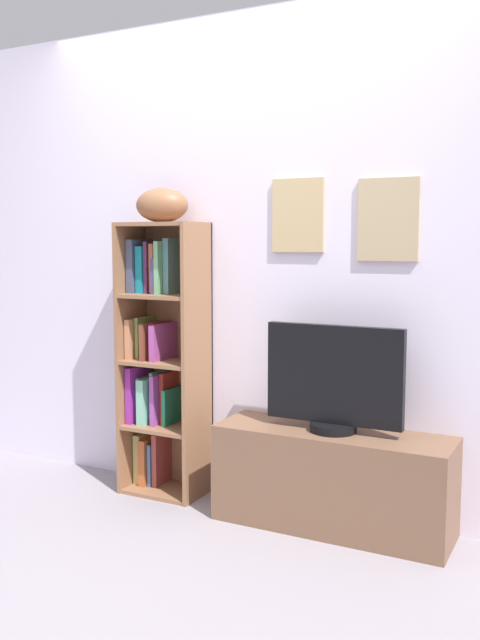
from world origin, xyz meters
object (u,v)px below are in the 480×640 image
Objects in this scene: football at (162,205)px; tv_stand at (332,480)px; bookshelf at (160,359)px; television at (334,380)px.

tv_stand is at bearing -2.27° from football.
bookshelf is at bearing 176.03° from tv_stand.
tv_stand is at bearing -3.97° from bookshelf.
football is 0.25× the size of tv_stand.
television is at bearing 90.00° from tv_stand.
football reaches higher than television.
bookshelf is at bearing 176.09° from television.
television is (1.01, -0.07, -0.01)m from bookshelf.
tv_stand is 0.48m from television.
football is 1.27m from television.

